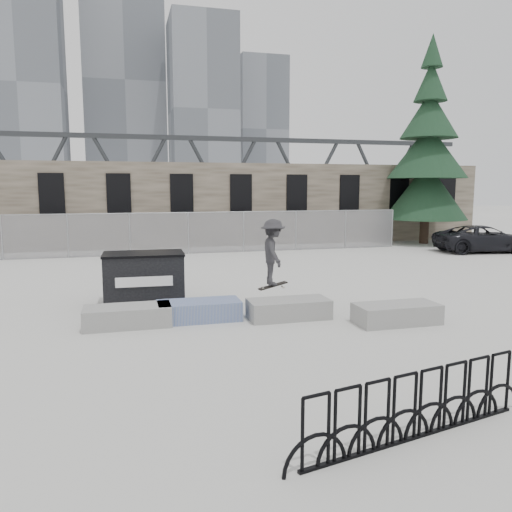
{
  "coord_description": "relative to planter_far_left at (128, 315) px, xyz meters",
  "views": [
    {
      "loc": [
        -2.94,
        -11.58,
        3.25
      ],
      "look_at": [
        0.6,
        1.89,
        1.3
      ],
      "focal_mm": 35.0,
      "sensor_mm": 36.0,
      "label": 1
    }
  ],
  "objects": [
    {
      "name": "planter_far_left",
      "position": [
        0.0,
        0.0,
        0.0
      ],
      "size": [
        2.0,
        0.9,
        0.47
      ],
      "color": "#999996",
      "rests_on": "ground"
    },
    {
      "name": "spruce_tree",
      "position": [
        16.57,
        13.3,
        4.58
      ],
      "size": [
        4.6,
        4.6,
        11.5
      ],
      "color": "#38281E",
      "rests_on": "ground"
    },
    {
      "name": "bike_rack",
      "position": [
        3.59,
        -6.38,
        0.18
      ],
      "size": [
        3.96,
        0.92,
        0.9
      ],
      "rotation": [
        0.0,
        0.0,
        0.22
      ],
      "color": "black",
      "rests_on": "ground"
    },
    {
      "name": "planter_center_left",
      "position": [
        1.7,
        0.1,
        0.0
      ],
      "size": [
        2.0,
        0.9,
        0.47
      ],
      "color": "#34519E",
      "rests_on": "ground"
    },
    {
      "name": "ground",
      "position": [
        2.96,
        -0.17,
        -0.26
      ],
      "size": [
        120.0,
        120.0,
        0.0
      ],
      "primitive_type": "plane",
      "color": "beige",
      "rests_on": "ground"
    },
    {
      "name": "skyline_towers",
      "position": [
        1.95,
        93.65,
        20.53
      ],
      "size": [
        58.0,
        28.0,
        48.0
      ],
      "color": "slate",
      "rests_on": "ground"
    },
    {
      "name": "chainlink_fence",
      "position": [
        2.96,
        12.33,
        0.78
      ],
      "size": [
        22.06,
        0.06,
        2.02
      ],
      "color": "gray",
      "rests_on": "ground"
    },
    {
      "name": "planter_center_right",
      "position": [
        3.87,
        -0.29,
        0.0
      ],
      "size": [
        2.0,
        0.9,
        0.47
      ],
      "color": "#999996",
      "rests_on": "ground"
    },
    {
      "name": "skateboarder",
      "position": [
        3.76,
        0.72,
        1.27
      ],
      "size": [
        0.81,
        1.17,
        1.87
      ],
      "rotation": [
        0.0,
        0.0,
        1.5
      ],
      "color": "#2D2D30",
      "rests_on": "ground"
    },
    {
      "name": "truss_bridge",
      "position": [
        12.96,
        54.83,
        3.87
      ],
      "size": [
        70.0,
        3.0,
        9.8
      ],
      "color": "#2D3033",
      "rests_on": "ground"
    },
    {
      "name": "suv",
      "position": [
        17.29,
        9.25,
        0.4
      ],
      "size": [
        5.02,
        2.86,
        1.32
      ],
      "primitive_type": "imported",
      "rotation": [
        0.0,
        0.0,
        1.43
      ],
      "color": "black",
      "rests_on": "ground"
    },
    {
      "name": "planter_offset",
      "position": [
        6.22,
        -1.39,
        0.0
      ],
      "size": [
        2.0,
        0.9,
        0.47
      ],
      "color": "#999996",
      "rests_on": "ground"
    },
    {
      "name": "stone_wall",
      "position": [
        2.96,
        16.07,
        2.0
      ],
      "size": [
        36.0,
        2.58,
        4.5
      ],
      "color": "brown",
      "rests_on": "ground"
    },
    {
      "name": "dumpster",
      "position": [
        0.48,
        2.21,
        0.47
      ],
      "size": [
        2.22,
        1.4,
        1.44
      ],
      "rotation": [
        0.0,
        0.0,
        -0.03
      ],
      "color": "black",
      "rests_on": "ground"
    }
  ]
}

